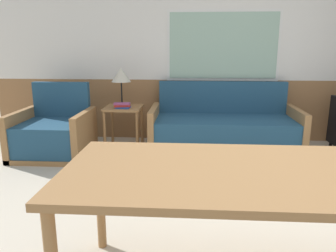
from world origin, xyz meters
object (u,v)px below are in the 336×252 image
(side_table, at_px, (124,114))
(couch, at_px, (223,130))
(dining_table, at_px, (249,181))
(table_lamp, at_px, (121,76))
(armchair, at_px, (54,135))

(side_table, bearing_deg, couch, -0.10)
(couch, height_order, dining_table, couch)
(couch, bearing_deg, table_lamp, 176.36)
(couch, distance_m, armchair, 2.26)
(armchair, bearing_deg, couch, -6.43)
(armchair, height_order, table_lamp, table_lamp)
(couch, bearing_deg, dining_table, -93.10)
(armchair, xyz_separation_m, side_table, (0.85, 0.38, 0.20))
(table_lamp, bearing_deg, dining_table, -65.93)
(side_table, relative_size, dining_table, 0.30)
(side_table, distance_m, dining_table, 3.02)
(couch, height_order, armchair, armchair)
(table_lamp, bearing_deg, couch, -3.64)
(armchair, height_order, side_table, armchair)
(table_lamp, height_order, dining_table, table_lamp)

